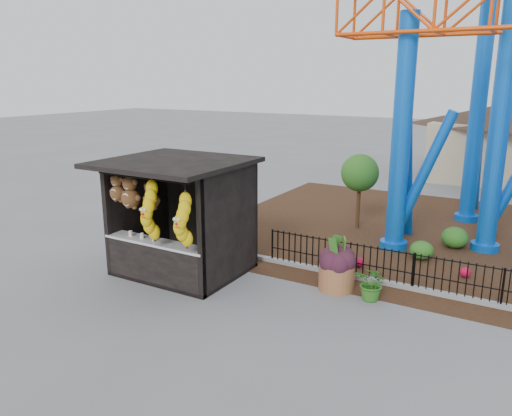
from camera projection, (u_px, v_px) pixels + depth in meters
The scene contains 8 objects.
ground at pixel (256, 312), 11.36m from camera, with size 120.00×120.00×0.00m, color slate.
mulch_bed at pixel (487, 243), 16.11m from camera, with size 18.00×12.00×0.02m, color #331E11.
curb at pixel (464, 299), 11.91m from camera, with size 18.00×0.18×0.12m, color gray.
prize_booth at pixel (176, 220), 13.19m from camera, with size 3.50×3.40×3.12m.
picket_fence at pixel (508, 289), 11.36m from camera, with size 12.20×0.06×1.00m, color black, non-canonical shape.
terracotta_planter at pixel (337, 277), 12.52m from camera, with size 0.90×0.90×0.65m, color #9C6039.
planter_foliage at pixel (338, 253), 12.36m from camera, with size 0.70×0.70×0.64m, color #341422.
potted_plant at pixel (373, 283), 11.86m from camera, with size 0.79×0.68×0.87m, color #265318.
Camera 1 is at (5.23, -8.99, 5.15)m, focal length 35.00 mm.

